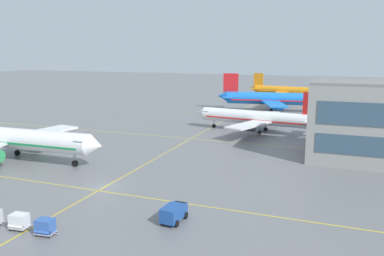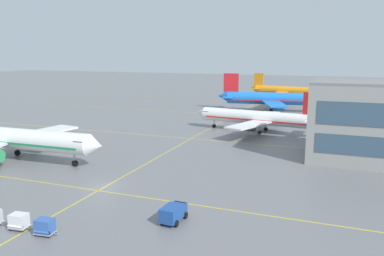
{
  "view_description": "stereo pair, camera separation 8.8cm",
  "coord_description": "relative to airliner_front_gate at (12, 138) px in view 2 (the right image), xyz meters",
  "views": [
    {
      "loc": [
        32.83,
        -48.62,
        20.16
      ],
      "look_at": [
        5.64,
        21.92,
        5.5
      ],
      "focal_mm": 36.86,
      "sensor_mm": 36.0,
      "label": 1
    },
    {
      "loc": [
        32.91,
        -48.59,
        20.16
      ],
      "look_at": [
        5.64,
        21.92,
        5.5
      ],
      "focal_mm": 36.86,
      "sensor_mm": 36.0,
      "label": 2
    }
  ],
  "objects": [
    {
      "name": "ground_plane",
      "position": [
        24.91,
        -6.68,
        -4.12
      ],
      "size": [
        600.0,
        600.0,
        0.0
      ],
      "primitive_type": "plane",
      "color": "slate"
    },
    {
      "name": "airliner_front_gate",
      "position": [
        0.0,
        0.0,
        0.0
      ],
      "size": [
        38.77,
        33.49,
        12.07
      ],
      "color": "white",
      "rests_on": "ground"
    },
    {
      "name": "airliner_second_row",
      "position": [
        38.0,
        42.6,
        -0.44
      ],
      "size": [
        34.7,
        29.69,
        10.79
      ],
      "color": "white",
      "rests_on": "ground"
    },
    {
      "name": "airliner_third_row",
      "position": [
        36.48,
        80.1,
        0.25
      ],
      "size": [
        41.18,
        35.19,
        12.81
      ],
      "color": "blue",
      "rests_on": "ground"
    },
    {
      "name": "airliner_far_left_stand",
      "position": [
        35.11,
        117.97,
        -0.42
      ],
      "size": [
        34.82,
        29.72,
        10.84
      ],
      "color": "orange",
      "rests_on": "ground"
    },
    {
      "name": "taxiway_markings",
      "position": [
        24.91,
        48.19,
        -4.12
      ],
      "size": [
        162.13,
        166.81,
        0.01
      ],
      "color": "yellow",
      "rests_on": "ground"
    },
    {
      "name": "service_truck_red_van",
      "position": [
        39.68,
        -14.46,
        -2.94
      ],
      "size": [
        2.35,
        4.21,
        2.1
      ],
      "color": "#1E4793",
      "rests_on": "ground"
    },
    {
      "name": "baggage_cart_row_fifth",
      "position": [
        23.88,
        -22.88,
        -3.12
      ],
      "size": [
        2.83,
        1.9,
        1.86
      ],
      "color": "#99999E",
      "rests_on": "ground"
    },
    {
      "name": "baggage_cart_row_rightmost",
      "position": [
        27.68,
        -22.94,
        -3.12
      ],
      "size": [
        2.83,
        1.9,
        1.86
      ],
      "color": "#99999E",
      "rests_on": "ground"
    }
  ]
}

